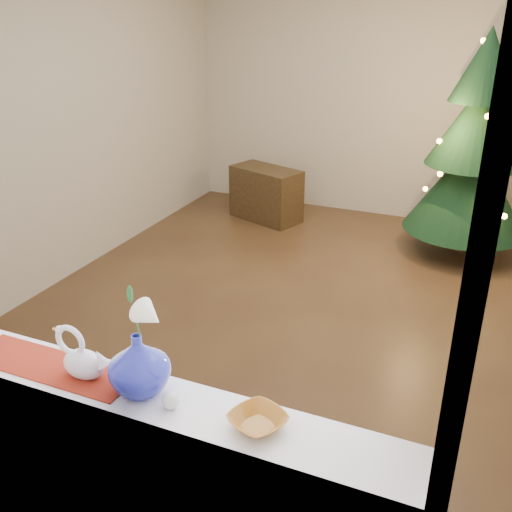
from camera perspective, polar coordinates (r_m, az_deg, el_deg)
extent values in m
plane|color=#3C2618|center=(4.49, 6.30, -5.76)|extent=(5.00, 5.00, 0.00)
cube|color=#BEB6A6|center=(6.40, 13.84, 15.53)|extent=(4.50, 0.10, 2.70)
cube|color=#BEB6A6|center=(1.86, -15.52, -4.48)|extent=(4.50, 0.10, 2.70)
cube|color=#BEB6A6|center=(5.09, -18.56, 12.99)|extent=(0.10, 5.00, 2.70)
cube|color=white|center=(2.44, -12.38, -23.23)|extent=(2.20, 0.08, 0.88)
cube|color=white|center=(2.19, -12.09, -13.44)|extent=(2.20, 0.26, 0.04)
cube|color=maroon|center=(2.39, -19.80, -10.31)|extent=(0.70, 0.20, 0.01)
imported|color=navy|center=(2.09, -11.68, -10.11)|extent=(0.27, 0.27, 0.27)
sphere|color=silver|center=(2.06, -8.54, -14.09)|extent=(0.08, 0.08, 0.06)
imported|color=#985D1C|center=(1.97, 0.17, -16.24)|extent=(0.21, 0.21, 0.04)
cube|color=black|center=(6.32, 1.01, 6.22)|extent=(0.86, 0.62, 0.58)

